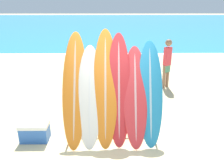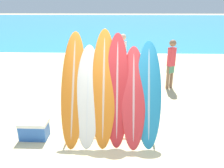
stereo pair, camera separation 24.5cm
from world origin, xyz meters
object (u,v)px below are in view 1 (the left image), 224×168
at_px(surfboard_slot_3, 119,89).
at_px(cooler_box, 35,132).
at_px(surfboard_slot_0, 75,89).
at_px(surfboard_slot_4, 135,96).
at_px(surfboard_rack, 112,117).
at_px(surfboard_slot_1, 90,96).
at_px(person_mid_beach, 119,55).
at_px(surfboard_slot_2, 105,87).
at_px(surfboard_slot_5, 150,93).
at_px(person_near_water, 167,62).

relative_size(surfboard_slot_3, cooler_box, 3.69).
bearing_deg(surfboard_slot_0, surfboard_slot_4, -3.85).
xyz_separation_m(surfboard_rack, surfboard_slot_1, (-0.48, -0.00, 0.49)).
relative_size(surfboard_rack, surfboard_slot_4, 0.96).
xyz_separation_m(surfboard_slot_0, surfboard_slot_3, (0.93, -0.02, -0.00)).
bearing_deg(surfboard_rack, person_mid_beach, 85.99).
height_order(surfboard_slot_2, person_mid_beach, surfboard_slot_2).
distance_m(surfboard_slot_1, person_mid_beach, 4.20).
height_order(surfboard_rack, surfboard_slot_5, surfboard_slot_5).
distance_m(surfboard_slot_2, person_near_water, 3.77).
height_order(surfboard_slot_2, cooler_box, surfboard_slot_2).
bearing_deg(cooler_box, surfboard_slot_2, 5.82).
bearing_deg(person_mid_beach, person_near_water, -20.77).
bearing_deg(surfboard_slot_5, surfboard_slot_2, 177.20).
height_order(surfboard_slot_0, surfboard_slot_1, surfboard_slot_0).
distance_m(surfboard_slot_1, surfboard_slot_4, 0.96).
relative_size(surfboard_slot_4, surfboard_slot_5, 0.95).
relative_size(surfboard_slot_0, surfboard_slot_4, 1.14).
bearing_deg(surfboard_slot_3, surfboard_slot_4, -10.18).
relative_size(person_mid_beach, cooler_box, 2.92).
height_order(surfboard_slot_4, cooler_box, surfboard_slot_4).
bearing_deg(surfboard_slot_0, surfboard_slot_3, -1.49).
bearing_deg(person_mid_beach, cooler_box, -106.35).
height_order(surfboard_slot_5, person_near_water, surfboard_slot_5).
bearing_deg(surfboard_slot_1, surfboard_rack, 0.18).
height_order(surfboard_slot_1, surfboard_slot_4, surfboard_slot_1).
height_order(surfboard_rack, person_near_water, person_near_water).
xyz_separation_m(surfboard_slot_3, surfboard_slot_4, (0.34, -0.06, -0.13)).
bearing_deg(person_near_water, surfboard_slot_5, 36.57).
relative_size(surfboard_slot_2, surfboard_slot_3, 1.03).
distance_m(surfboard_slot_4, person_mid_beach, 4.14).
relative_size(surfboard_slot_4, person_mid_beach, 1.11).
bearing_deg(surfboard_slot_4, person_near_water, 65.35).
xyz_separation_m(person_mid_beach, cooler_box, (-1.98, -4.22, -0.77)).
distance_m(surfboard_slot_4, person_near_water, 3.52).
height_order(surfboard_slot_0, person_near_water, surfboard_slot_0).
bearing_deg(surfboard_slot_1, surfboard_slot_4, -0.52).
bearing_deg(surfboard_rack, cooler_box, -176.99).
distance_m(person_mid_beach, cooler_box, 4.72).
relative_size(surfboard_rack, surfboard_slot_5, 0.91).
relative_size(surfboard_slot_1, cooler_box, 3.28).
xyz_separation_m(surfboard_slot_0, person_mid_beach, (1.08, 4.05, -0.16)).
bearing_deg(person_mid_beach, surfboard_slot_5, -74.20).
bearing_deg(person_near_water, surfboard_slot_3, 26.57).
bearing_deg(surfboard_slot_4, surfboard_rack, 178.79).
bearing_deg(surfboard_slot_5, surfboard_rack, -178.40).
relative_size(surfboard_slot_2, cooler_box, 3.82).
xyz_separation_m(surfboard_slot_4, person_mid_beach, (-0.19, 4.14, -0.02)).
height_order(surfboard_slot_3, person_near_water, surfboard_slot_3).
bearing_deg(surfboard_slot_0, cooler_box, -169.57).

